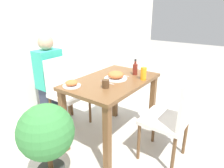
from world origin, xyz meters
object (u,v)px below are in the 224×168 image
object	(u,v)px
food_plate	(116,76)
sauce_bottle	(135,69)
chair_near	(173,116)
drink_cup	(106,84)
person_figure	(50,78)
chair_far	(65,88)
side_plate	(72,84)
potted_plant_left	(47,140)
juice_glass	(143,74)

from	to	relation	value
food_plate	sauce_bottle	bearing A→B (deg)	-19.48
chair_near	sauce_bottle	xyz separation A→B (m)	(0.25, 0.58, 0.32)
drink_cup	person_figure	distance (m)	1.16
chair_far	food_plate	size ratio (longest dim) A/B	3.56
side_plate	potted_plant_left	distance (m)	0.64
side_plate	drink_cup	size ratio (longest dim) A/B	2.15
food_plate	sauce_bottle	distance (m)	0.28
potted_plant_left	sauce_bottle	bearing A→B (deg)	-2.38
potted_plant_left	person_figure	world-z (taller)	person_figure
sauce_bottle	chair_near	bearing A→B (deg)	-113.85
chair_far	potted_plant_left	bearing A→B (deg)	-138.14
food_plate	juice_glass	distance (m)	0.30
food_plate	drink_cup	world-z (taller)	food_plate
chair_far	potted_plant_left	world-z (taller)	chair_far
side_plate	potted_plant_left	xyz separation A→B (m)	(-0.53, -0.27, -0.24)
chair_far	sauce_bottle	distance (m)	0.96
chair_near	potted_plant_left	xyz separation A→B (m)	(-0.98, 0.63, 0.04)
sauce_bottle	juice_glass	bearing A→B (deg)	-122.67
chair_far	person_figure	distance (m)	0.33
chair_near	sauce_bottle	world-z (taller)	sauce_bottle
side_plate	juice_glass	size ratio (longest dim) A/B	1.28
chair_near	chair_far	xyz separation A→B (m)	(-0.11, 1.40, 0.00)
food_plate	drink_cup	xyz separation A→B (m)	(-0.27, -0.07, 0.00)
chair_near	side_plate	distance (m)	1.04
side_plate	person_figure	xyz separation A→B (m)	(0.36, 0.83, -0.20)
potted_plant_left	food_plate	bearing A→B (deg)	2.43
juice_glass	sauce_bottle	xyz separation A→B (m)	(0.10, 0.16, 0.00)
chair_near	food_plate	world-z (taller)	chair_near
chair_near	drink_cup	size ratio (longest dim) A/B	10.88
side_plate	juice_glass	distance (m)	0.77
juice_glass	drink_cup	bearing A→B (deg)	156.60
side_plate	sauce_bottle	world-z (taller)	sauce_bottle
chair_far	side_plate	distance (m)	0.67
drink_cup	person_figure	bearing A→B (deg)	80.64
chair_near	chair_far	bearing A→B (deg)	-85.43
food_plate	person_figure	size ratio (longest dim) A/B	0.21
chair_far	drink_cup	bearing A→B (deg)	-101.81
chair_near	food_plate	xyz separation A→B (m)	(-0.01, 0.67, 0.29)
drink_cup	food_plate	bearing A→B (deg)	14.14
side_plate	food_plate	bearing A→B (deg)	-26.95
drink_cup	potted_plant_left	xyz separation A→B (m)	(-0.70, 0.03, -0.25)
chair_near	person_figure	xyz separation A→B (m)	(-0.09, 1.73, 0.07)
chair_near	juice_glass	bearing A→B (deg)	-109.99
chair_far	chair_near	bearing A→B (deg)	-85.43
side_plate	sauce_bottle	bearing A→B (deg)	-24.28
chair_far	drink_cup	distance (m)	0.87
chair_near	side_plate	size ratio (longest dim) A/B	5.05
drink_cup	juice_glass	distance (m)	0.47
chair_far	sauce_bottle	xyz separation A→B (m)	(0.37, -0.83, 0.32)
drink_cup	juice_glass	bearing A→B (deg)	-23.40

